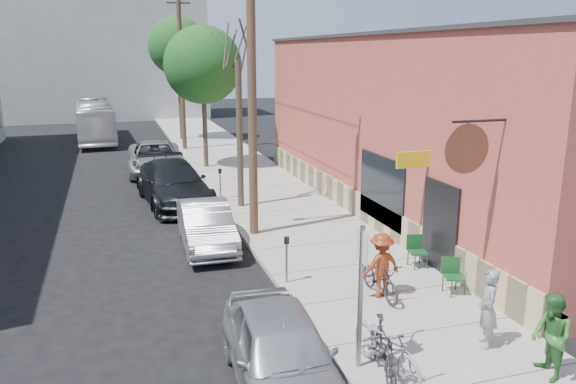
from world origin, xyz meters
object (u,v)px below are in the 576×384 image
object	(u,v)px
patron_green	(552,337)
car_1	(206,225)
patio_chair_a	(418,252)
parked_bike_b	(387,346)
parking_meter_near	(287,252)
tree_bare	(240,135)
sign_post	(361,284)
patron_grey	(488,308)
tree_leafy_far	(178,46)
bus	(95,121)
car_3	(155,158)
utility_pole_near	(250,70)
patio_chair_b	(454,277)
car_2	(173,184)
parking_meter_far	(220,179)
parked_bike_a	(383,350)
tree_leafy_mid	(203,65)
cyclist	(381,265)
car_0	(281,353)

from	to	relation	value
patron_green	car_1	bearing A→B (deg)	-139.29
patio_chair_a	parked_bike_b	world-z (taller)	parked_bike_b
parking_meter_near	tree_bare	distance (m)	7.96
sign_post	patron_grey	xyz separation A→B (m)	(2.76, -0.08, -0.86)
sign_post	car_1	distance (m)	8.24
tree_leafy_far	bus	distance (m)	7.71
patron_green	car_3	distance (m)	21.81
utility_pole_near	patio_chair_b	distance (m)	8.59
sign_post	tree_bare	size ratio (longest dim) A/B	0.51
car_1	car_2	bearing A→B (deg)	95.80
parking_meter_far	bus	bearing A→B (deg)	105.14
tree_leafy_far	parking_meter_near	bearing A→B (deg)	-91.21
patio_chair_b	car_2	xyz separation A→B (m)	(-5.57, 11.20, 0.25)
utility_pole_near	tree_bare	size ratio (longest dim) A/B	1.81
tree_bare	patio_chair_b	size ratio (longest dim) A/B	6.28
parked_bike_a	car_3	world-z (taller)	car_3
patio_chair_b	parked_bike_b	size ratio (longest dim) A/B	0.43
car_1	tree_leafy_mid	bearing A→B (deg)	82.33
sign_post	tree_leafy_mid	xyz separation A→B (m)	(0.45, 20.07, 3.49)
parked_bike_a	car_1	bearing A→B (deg)	114.77
parking_meter_near	car_1	size ratio (longest dim) A/B	0.29
patio_chair_a	patron_grey	xyz separation A→B (m)	(-0.92, -4.24, 0.38)
parked_bike_b	patio_chair_a	bearing A→B (deg)	45.77
patio_chair_a	car_3	bearing A→B (deg)	124.78
tree_leafy_mid	car_3	bearing A→B (deg)	-173.49
utility_pole_near	car_3	size ratio (longest dim) A/B	1.75
sign_post	patron_green	distance (m)	3.55
parking_meter_near	parked_bike_a	world-z (taller)	parking_meter_near
parking_meter_near	bus	bearing A→B (deg)	100.36
tree_bare	parking_meter_near	bearing A→B (deg)	-94.09
parking_meter_far	patron_green	size ratio (longest dim) A/B	0.76
patron_green	car_1	xyz separation A→B (m)	(-4.71, 9.38, -0.26)
tree_leafy_mid	patio_chair_b	bearing A→B (deg)	-79.85
cyclist	tree_bare	bearing A→B (deg)	-88.69
cyclist	car_2	size ratio (longest dim) A/B	0.28
parking_meter_far	bus	world-z (taller)	bus
parking_meter_near	bus	size ratio (longest dim) A/B	0.13
patron_grey	car_1	size ratio (longest dim) A/B	0.39
parked_bike_b	tree_bare	bearing A→B (deg)	81.46
tree_leafy_far	car_3	xyz separation A→B (m)	(-2.60, -10.48, -5.54)
parking_meter_near	cyclist	world-z (taller)	cyclist
bus	patio_chair_b	bearing A→B (deg)	-75.77
tree_leafy_mid	patron_green	xyz separation A→B (m)	(2.71, -21.45, -4.36)
sign_post	utility_pole_near	xyz separation A→B (m)	(0.04, 8.46, 3.58)
tree_bare	parked_bike_b	size ratio (longest dim) A/B	2.69
parking_meter_near	utility_pole_near	distance (m)	6.13
tree_leafy_mid	car_1	bearing A→B (deg)	-99.41
tree_leafy_far	car_2	xyz separation A→B (m)	(-2.39, -16.73, -5.49)
tree_leafy_mid	patio_chair_b	distance (m)	18.64
patron_grey	car_0	distance (m)	4.32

